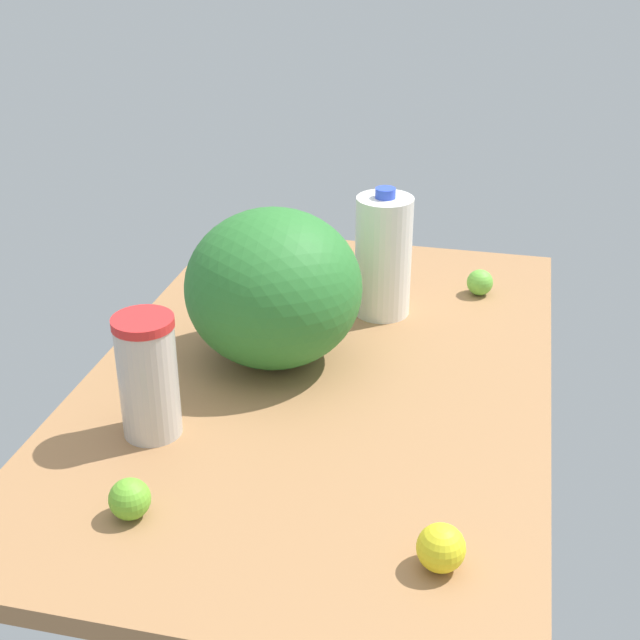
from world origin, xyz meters
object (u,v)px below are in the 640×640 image
object	(u,v)px
watermelon	(274,288)
mixing_bowl	(270,259)
lemon_loose	(441,548)
lime_near_front	(480,282)
tumbler_cup	(148,376)
milk_jug	(383,256)
lime_beside_bowl	(130,499)

from	to	relation	value
watermelon	mixing_bowl	bearing A→B (deg)	-162.96
lemon_loose	lime_near_front	bearing A→B (deg)	-179.43
lemon_loose	tumbler_cup	bearing A→B (deg)	-113.38
milk_jug	mixing_bowl	bearing A→B (deg)	-118.40
watermelon	lemon_loose	distance (cm)	57.50
milk_jug	lemon_loose	distance (cm)	70.65
tumbler_cup	lemon_loose	bearing A→B (deg)	66.62
tumbler_cup	milk_jug	xyz separation A→B (cm)	(-48.09, 26.77, 1.92)
milk_jug	lemon_loose	world-z (taller)	milk_jug
watermelon	lime_near_front	bearing A→B (deg)	136.30
lime_beside_bowl	lemon_loose	xyz separation A→B (cm)	(0.52, 40.43, 0.24)
lemon_loose	milk_jug	bearing A→B (deg)	-164.72
milk_jug	lime_near_front	size ratio (longest dim) A/B	4.76
mixing_bowl	lime_near_front	bearing A→B (deg)	87.45
tumbler_cup	lime_beside_bowl	xyz separation A→B (cm)	(19.04, 4.82, -6.87)
lime_near_front	lemon_loose	bearing A→B (deg)	0.57
watermelon	lemon_loose	xyz separation A→B (cm)	(45.62, 33.44, -10.34)
tumbler_cup	lime_near_front	xyz separation A→B (cm)	(-60.22, 44.45, -7.05)
watermelon	lemon_loose	world-z (taller)	watermelon
tumbler_cup	mixing_bowl	bearing A→B (deg)	179.32
lime_near_front	lemon_loose	world-z (taller)	lemon_loose
lime_near_front	lemon_loose	xyz separation A→B (cm)	(79.78, 0.79, 0.42)
mixing_bowl	tumbler_cup	xyz separation A→B (cm)	(62.17, -0.73, 6.91)
lime_near_front	lime_beside_bowl	size ratio (longest dim) A/B	0.93
mixing_bowl	milk_jug	size ratio (longest dim) A/B	0.64
milk_jug	lime_beside_bowl	distance (cm)	71.17
lime_near_front	lemon_loose	distance (cm)	79.78
mixing_bowl	watermelon	world-z (taller)	watermelon
lime_near_front	watermelon	bearing A→B (deg)	-43.70
watermelon	lemon_loose	bearing A→B (deg)	36.25
tumbler_cup	lime_near_front	distance (cm)	75.18
watermelon	lime_beside_bowl	size ratio (longest dim) A/B	5.36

